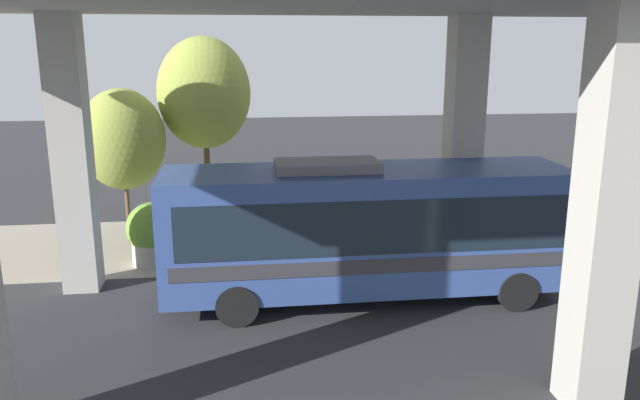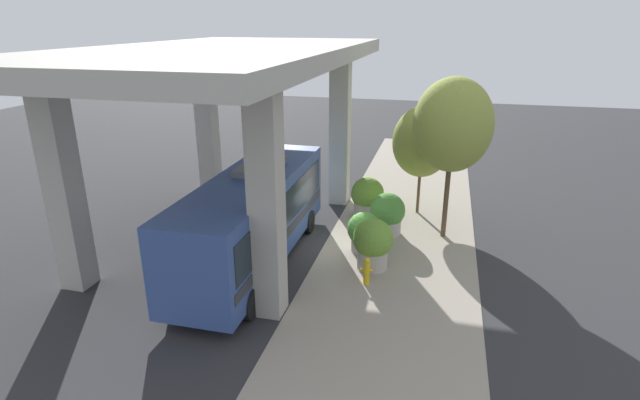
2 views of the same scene
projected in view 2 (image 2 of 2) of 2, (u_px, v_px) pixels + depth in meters
The scene contains 11 objects.
ground_plane at pixel (324, 245), 20.46m from camera, with size 80.00×80.00×0.00m, color #2D2D30.
sidewalk_strip at pixel (398, 253), 19.77m from camera, with size 6.00×40.00×0.02m.
overpass at pixel (223, 74), 19.07m from camera, with size 9.40×18.42×7.76m.
bus at pixel (253, 214), 18.30m from camera, with size 2.73×10.12×3.64m.
fire_hydrant at pixel (367, 271), 17.26m from camera, with size 0.46×0.22×1.01m.
planter_front at pixel (367, 197), 23.12m from camera, with size 1.53×1.53×1.89m.
planter_middle at pixel (373, 243), 18.22m from camera, with size 1.48×1.48×1.94m.
planter_back at pixel (387, 214), 21.23m from camera, with size 1.49×1.49×1.83m.
planter_extra at pixel (364, 232), 19.66m from camera, with size 1.35×1.35×1.63m.
street_tree_near at pixel (453, 125), 19.64m from camera, with size 3.14×3.14×6.69m.
street_tree_far at pixel (422, 142), 22.72m from camera, with size 2.70×2.70×5.08m.
Camera 2 is at (-4.35, 18.09, 8.72)m, focal length 28.00 mm.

